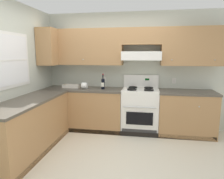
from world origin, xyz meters
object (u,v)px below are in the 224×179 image
object	(u,v)px
bowl	(72,86)
paper_towel_roll	(85,86)
stove	(140,110)
wine_bottle	(103,83)

from	to	relation	value
bowl	paper_towel_roll	size ratio (longest dim) A/B	2.81
stove	wine_bottle	xyz separation A→B (m)	(-0.80, -0.02, 0.56)
stove	bowl	bearing A→B (deg)	177.91
wine_bottle	bowl	world-z (taller)	wine_bottle
stove	paper_towel_roll	xyz separation A→B (m)	(-1.20, -0.05, 0.50)
wine_bottle	stove	bearing A→B (deg)	1.53
wine_bottle	paper_towel_roll	bearing A→B (deg)	-176.54
stove	bowl	xyz separation A→B (m)	(-1.54, 0.06, 0.46)
stove	wine_bottle	world-z (taller)	wine_bottle
stove	wine_bottle	bearing A→B (deg)	-178.47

